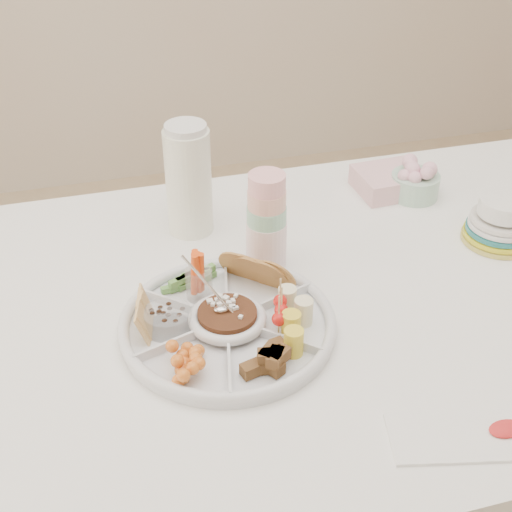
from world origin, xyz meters
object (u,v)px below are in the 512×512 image
object	(u,v)px
thermos	(188,178)
party_tray	(228,322)
dining_table	(312,429)
plate_stack	(501,221)

from	to	relation	value
thermos	party_tray	bearing A→B (deg)	-90.55
dining_table	party_tray	bearing A→B (deg)	-163.32
party_tray	thermos	world-z (taller)	thermos
dining_table	thermos	distance (m)	0.62
thermos	plate_stack	distance (m)	0.66
party_tray	plate_stack	xyz separation A→B (m)	(0.62, 0.14, 0.03)
plate_stack	dining_table	bearing A→B (deg)	-169.78
dining_table	thermos	size ratio (longest dim) A/B	6.06
thermos	plate_stack	size ratio (longest dim) A/B	1.63
dining_table	party_tray	distance (m)	0.45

